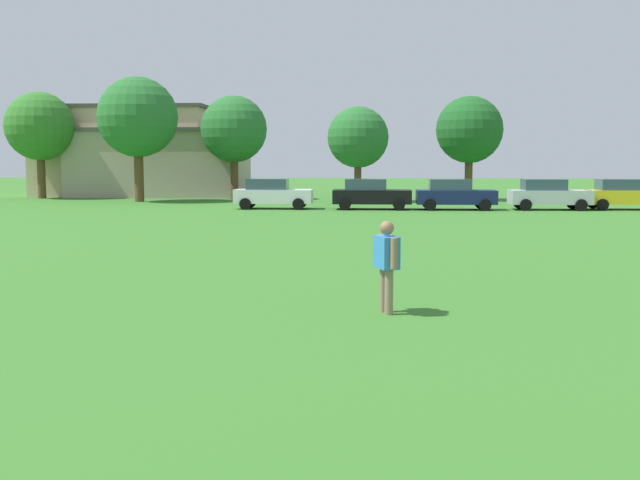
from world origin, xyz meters
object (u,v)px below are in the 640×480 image
tree_left (138,117)px  parked_car_navy_2 (454,194)px  parked_car_silver_3 (548,194)px  tree_center (234,129)px  tree_far_left (40,127)px  tree_right (358,138)px  adult_bystander (387,259)px  tree_far_right (469,130)px  parked_car_yellow_4 (624,194)px  parked_car_white_0 (272,193)px  parked_car_black_1 (370,194)px

tree_left → parked_car_navy_2: bearing=-18.5°
parked_car_silver_3 → tree_left: (-24.64, 6.27, 4.55)m
tree_center → tree_far_left: bearing=178.2°
tree_center → tree_right: size_ratio=1.15×
adult_bystander → tree_far_right: 38.84m
adult_bystander → tree_left: bearing=-177.4°
parked_car_yellow_4 → parked_car_silver_3: bearing=-174.3°
parked_car_navy_2 → tree_center: size_ratio=0.61×
parked_car_white_0 → parked_car_black_1: 5.47m
parked_car_yellow_4 → tree_far_left: (-36.85, 9.49, 4.14)m
parked_car_white_0 → tree_center: size_ratio=0.61×
adult_bystander → tree_right: bearing=161.0°
parked_car_navy_2 → parked_car_silver_3: 5.12m
tree_left → tree_center: size_ratio=1.14×
tree_left → tree_center: 6.54m
tree_far_right → tree_right: bearing=-163.1°
parked_car_silver_3 → parked_car_navy_2: bearing=-177.0°
adult_bystander → parked_car_silver_3: bearing=141.2°
parked_car_navy_2 → tree_far_left: tree_far_left is taller
parked_car_white_0 → parked_car_navy_2: size_ratio=1.00×
tree_left → tree_far_right: (21.46, 2.93, -0.75)m
parked_car_yellow_4 → tree_right: bearing=155.9°
parked_car_yellow_4 → tree_center: 25.15m
tree_far_left → tree_far_right: bearing=-1.4°
parked_car_black_1 → parked_car_silver_3: 9.70m
tree_center → parked_car_white_0: bearing=-68.3°
tree_right → tree_far_right: 7.69m
parked_car_black_1 → tree_left: (-14.93, 6.50, 4.55)m
tree_far_left → tree_far_right: 29.52m
parked_car_white_0 → tree_center: bearing=111.7°
parked_car_silver_3 → tree_far_right: 10.45m
tree_far_left → parked_car_silver_3: bearing=-16.9°
parked_car_navy_2 → tree_right: (-5.40, 7.23, 3.27)m
tree_left → parked_car_silver_3: bearing=-14.3°
adult_bystander → parked_car_navy_2: bearing=150.7°
parked_car_white_0 → tree_far_left: size_ratio=0.58×
adult_bystander → tree_far_left: 45.47m
adult_bystander → tree_far_right: (6.24, 38.16, 3.65)m
tree_far_left → tree_left: tree_left is taller
tree_center → parked_car_yellow_4: bearing=-21.4°
parked_car_black_1 → parked_car_yellow_4: size_ratio=1.00×
parked_car_yellow_4 → tree_far_left: size_ratio=0.58×
parked_car_silver_3 → tree_right: (-10.51, 6.97, 3.27)m
parked_car_black_1 → parked_car_yellow_4: bearing=2.6°
parked_car_navy_2 → tree_right: tree_right is taller
tree_far_left → parked_car_navy_2: bearing=-20.2°
parked_car_black_1 → tree_center: tree_center is taller
parked_car_black_1 → parked_car_white_0: bearing=178.7°
parked_car_black_1 → tree_far_right: (6.53, 9.42, 3.80)m
adult_bystander → tree_left: size_ratio=0.21×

